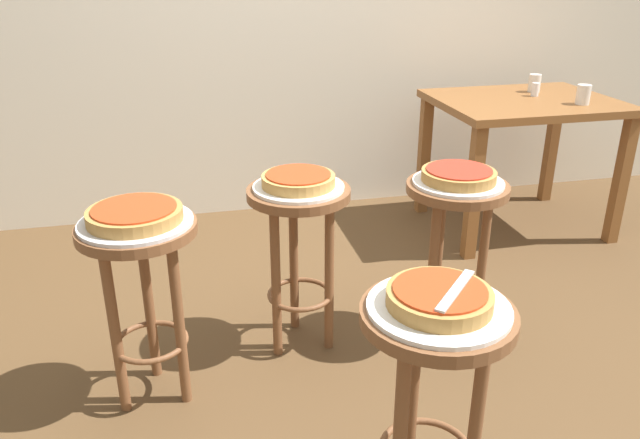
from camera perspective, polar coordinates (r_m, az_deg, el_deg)
The scene contains 18 objects.
ground_plane at distance 2.56m, azimuth 6.25°, elevation -11.63°, with size 6.00×6.00×0.00m, color brown.
stool_foreground at distance 1.64m, azimuth 10.28°, elevation -13.19°, with size 0.38×0.38×0.66m.
serving_plate_foreground at distance 1.55m, azimuth 10.75°, elevation -7.88°, with size 0.35×0.35×0.01m, color white.
pizza_foreground at distance 1.53m, azimuth 10.83°, elevation -6.97°, with size 0.26×0.26×0.05m.
stool_middle at distance 2.14m, azimuth -15.91°, elevation -4.62°, with size 0.38×0.38×0.66m.
serving_plate_middle at distance 2.06m, azimuth -16.43°, elevation -0.26°, with size 0.36×0.36×0.01m, color silver.
pizza_middle at distance 2.05m, azimuth -16.52°, elevation 0.47°, with size 0.30×0.30×0.05m.
stool_leftside at distance 2.45m, azimuth 12.12°, elevation -0.56°, with size 0.38×0.38×0.66m.
serving_plate_leftside at distance 2.39m, azimuth 12.47°, elevation 3.34°, with size 0.34×0.34×0.01m, color silver.
pizza_leftside at distance 2.38m, azimuth 12.53°, elevation 3.98°, with size 0.28×0.28×0.05m.
stool_rear at distance 2.35m, azimuth -1.91°, elevation -1.09°, with size 0.38×0.38×0.66m.
serving_plate_rear at distance 2.28m, azimuth -1.97°, elevation 2.97°, with size 0.34×0.34×0.01m, color white.
pizza_rear at distance 2.27m, azimuth -1.98°, elevation 3.64°, with size 0.27×0.27×0.05m.
dining_table at distance 3.60m, azimuth 17.99°, elevation 8.61°, with size 0.94×0.75×0.74m.
cup_near_edge at distance 3.53m, azimuth 22.86°, elevation 10.45°, with size 0.07×0.07×0.10m, color silver.
cup_far_edge at distance 3.76m, azimuth 18.96°, elevation 11.67°, with size 0.07×0.07×0.10m, color silver.
condiment_shaker at distance 3.65m, azimuth 19.01°, elevation 11.14°, with size 0.04×0.04×0.07m, color white.
pizza_server_knife at distance 1.51m, azimuth 12.25°, elevation -6.31°, with size 0.22×0.02×0.01m, color silver.
Camera 1 is at (-0.74, -1.97, 1.45)m, focal length 35.13 mm.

